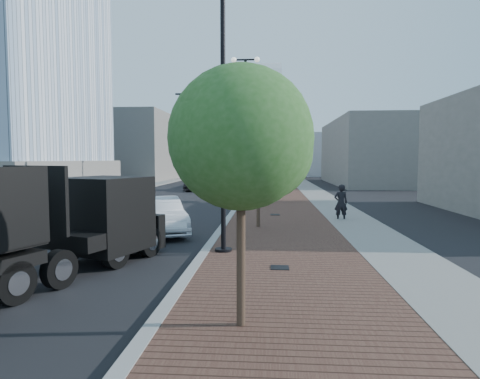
{
  "coord_description": "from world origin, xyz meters",
  "views": [
    {
      "loc": [
        2.11,
        -3.27,
        3.12
      ],
      "look_at": [
        1.0,
        12.0,
        2.0
      ],
      "focal_mm": 30.86,
      "sensor_mm": 36.0,
      "label": 1
    }
  ],
  "objects": [
    {
      "name": "sidewalk",
      "position": [
        3.5,
        40.0,
        0.06
      ],
      "size": [
        7.0,
        140.0,
        0.12
      ],
      "primitive_type": "cube",
      "color": "#4C2D23",
      "rests_on": "ground"
    },
    {
      "name": "concrete_strip",
      "position": [
        6.2,
        40.0,
        0.07
      ],
      "size": [
        2.4,
        140.0,
        0.13
      ],
      "primitive_type": "cube",
      "color": "slate",
      "rests_on": "ground"
    },
    {
      "name": "curb",
      "position": [
        0.0,
        40.0,
        0.07
      ],
      "size": [
        0.3,
        140.0,
        0.14
      ],
      "primitive_type": "cube",
      "color": "gray",
      "rests_on": "ground"
    },
    {
      "name": "west_sidewalk",
      "position": [
        -13.0,
        40.0,
        0.06
      ],
      "size": [
        4.0,
        140.0,
        0.12
      ],
      "primitive_type": "cube",
      "color": "slate",
      "rests_on": "ground"
    },
    {
      "name": "dump_truck",
      "position": [
        -4.04,
        5.78,
        1.25
      ],
      "size": [
        6.46,
        13.24,
        2.97
      ],
      "rotation": [
        0.0,
        0.0,
        -0.34
      ],
      "color": "black",
      "rests_on": "ground"
    },
    {
      "name": "white_sedan",
      "position": [
        -2.51,
        13.69,
        0.76
      ],
      "size": [
        3.41,
        4.9,
        1.53
      ],
      "primitive_type": "imported",
      "rotation": [
        0.0,
        0.0,
        0.43
      ],
      "color": "silver",
      "rests_on": "ground"
    },
    {
      "name": "dark_car_mid",
      "position": [
        -5.58,
        42.44,
        0.6
      ],
      "size": [
        3.09,
        4.69,
        1.2
      ],
      "primitive_type": "imported",
      "rotation": [
        0.0,
        0.0,
        -0.28
      ],
      "color": "black",
      "rests_on": "ground"
    },
    {
      "name": "dark_car_far",
      "position": [
        -4.74,
        37.73,
        0.78
      ],
      "size": [
        3.32,
        5.73,
        1.56
      ],
      "primitive_type": "imported",
      "rotation": [
        0.0,
        0.0,
        -0.22
      ],
      "color": "black",
      "rests_on": "ground"
    },
    {
      "name": "pedestrian",
      "position": [
        5.67,
        17.62,
        0.94
      ],
      "size": [
        0.71,
        0.49,
        1.87
      ],
      "primitive_type": "imported",
      "rotation": [
        0.0,
        0.0,
        3.21
      ],
      "color": "black",
      "rests_on": "ground"
    },
    {
      "name": "streetlight_1",
      "position": [
        0.49,
        10.0,
        4.34
      ],
      "size": [
        1.44,
        0.56,
        9.21
      ],
      "color": "black",
      "rests_on": "ground"
    },
    {
      "name": "streetlight_2",
      "position": [
        0.6,
        22.0,
        4.82
      ],
      "size": [
        1.72,
        0.56,
        9.28
      ],
      "color": "black",
      "rests_on": "ground"
    },
    {
      "name": "streetlight_3",
      "position": [
        0.49,
        34.0,
        4.34
      ],
      "size": [
        1.44,
        0.56,
        9.21
      ],
      "color": "black",
      "rests_on": "ground"
    },
    {
      "name": "streetlight_4",
      "position": [
        0.6,
        46.0,
        4.82
      ],
      "size": [
        1.72,
        0.56,
        9.28
      ],
      "color": "black",
      "rests_on": "ground"
    },
    {
      "name": "traffic_mast",
      "position": [
        -0.3,
        25.0,
        4.98
      ],
      "size": [
        5.09,
        0.2,
        8.0
      ],
      "color": "black",
      "rests_on": "ground"
    },
    {
      "name": "tree_0",
      "position": [
        1.65,
        4.02,
        3.48
      ],
      "size": [
        2.58,
        2.57,
        4.78
      ],
      "color": "#382619",
      "rests_on": "ground"
    },
    {
      "name": "tree_1",
      "position": [
        1.65,
        15.02,
        3.7
      ],
      "size": [
        2.33,
        2.27,
        4.84
      ],
      "color": "#382619",
      "rests_on": "ground"
    },
    {
      "name": "tree_2",
      "position": [
        1.65,
        27.02,
        3.39
      ],
      "size": [
        2.6,
        2.59,
        4.7
      ],
      "color": "#382619",
      "rests_on": "ground"
    },
    {
      "name": "tree_3",
      "position": [
        1.65,
        39.02,
        3.92
      ],
      "size": [
        2.52,
        2.49,
        5.18
      ],
      "color": "#382619",
      "rests_on": "ground"
    },
    {
      "name": "convention_center",
      "position": [
        -2.0,
        85.0,
        6.0
      ],
      "size": [
        50.0,
        30.0,
        50.0
      ],
      "color": "#AFB3BA",
      "rests_on": "ground"
    },
    {
      "name": "commercial_block_nw",
      "position": [
        -20.0,
        60.0,
        5.0
      ],
      "size": [
        14.0,
        20.0,
        10.0
      ],
      "primitive_type": "cube",
      "color": "slate",
      "rests_on": "ground"
    },
    {
      "name": "commercial_block_ne",
      "position": [
        16.0,
        50.0,
        4.0
      ],
      "size": [
        12.0,
        22.0,
        8.0
      ],
      "primitive_type": "cube",
      "color": "slate",
      "rests_on": "ground"
    },
    {
      "name": "utility_cover_1",
      "position": [
        2.4,
        8.0,
        0.13
      ],
      "size": [
        0.5,
        0.5,
        0.02
      ],
      "primitive_type": "cube",
      "color": "black",
      "rests_on": "sidewalk"
    },
    {
      "name": "utility_cover_2",
      "position": [
        2.4,
        19.0,
        0.13
      ],
      "size": [
        0.5,
        0.5,
        0.02
      ],
      "primitive_type": "cube",
      "color": "black",
      "rests_on": "sidewalk"
    }
  ]
}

